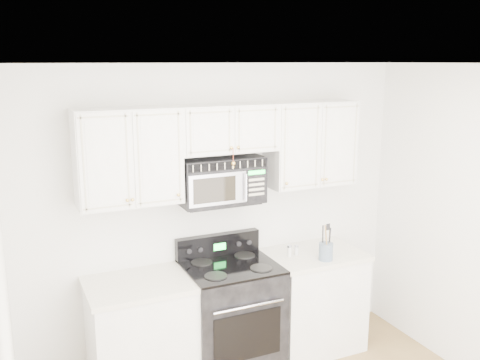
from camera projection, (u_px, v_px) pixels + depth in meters
room at (331, 289)px, 3.16m from camera, size 3.51×3.51×2.61m
base_cabinet_left at (143, 339)px, 4.31m from camera, size 0.86×0.65×0.92m
base_cabinet_right at (312, 303)px, 4.95m from camera, size 0.86×0.65×0.92m
range at (231, 315)px, 4.59m from camera, size 0.77×0.70×1.12m
upper_cabinets at (226, 145)px, 4.43m from camera, size 2.44×0.37×0.75m
microwave at (221, 180)px, 4.46m from camera, size 0.70×0.40×0.39m
utensil_crock at (326, 251)px, 4.64m from camera, size 0.12×0.12×0.33m
shaker_salt at (289, 251)px, 4.73m from camera, size 0.04×0.04×0.10m
shaker_pepper at (296, 250)px, 4.77m from camera, size 0.04×0.04×0.09m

